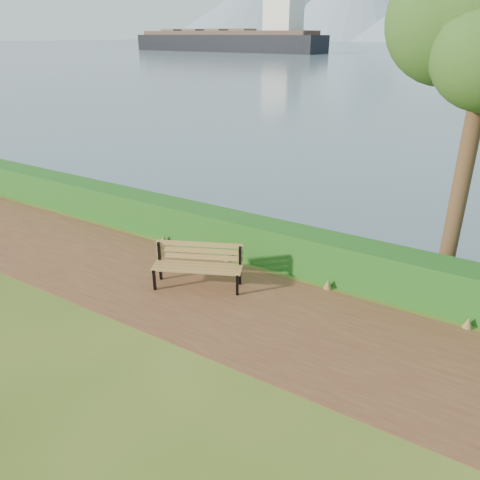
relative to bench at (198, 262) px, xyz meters
The scene contains 5 objects.
ground 1.31m from the bench, 34.31° to the right, with size 140.00×140.00×0.00m, color #405618.
path 1.18m from the bench, 20.44° to the right, with size 40.00×3.40×0.01m, color brown.
hedge 2.17m from the bench, 63.44° to the left, with size 32.00×0.85×1.00m, color #174B15.
bench is the anchor object (origin of this frame).
cargo_ship 150.22m from the bench, 122.77° to the left, with size 69.50×17.29×20.88m.
Camera 1 is at (4.78, -6.79, 5.26)m, focal length 35.00 mm.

